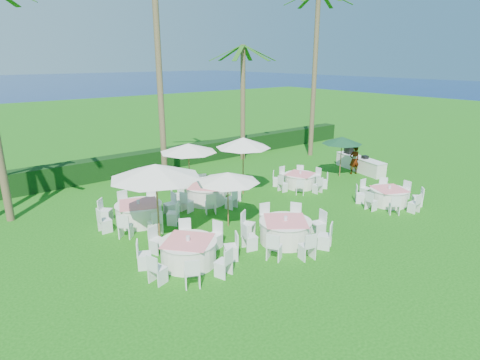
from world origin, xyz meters
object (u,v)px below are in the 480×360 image
at_px(umbrella_a, 155,171).
at_px(umbrella_green, 342,140).
at_px(banquet_table_e, 206,194).
at_px(banquet_table_c, 389,196).
at_px(banquet_table_d, 139,213).
at_px(umbrella_c, 188,148).
at_px(umbrella_d, 243,143).
at_px(staff_person, 354,160).
at_px(banquet_table_f, 300,180).
at_px(buffet_table, 360,164).
at_px(banquet_table_a, 188,251).
at_px(umbrella_b, 228,177).
at_px(banquet_table_b, 285,231).

bearing_deg(umbrella_a, umbrella_green, 5.52).
bearing_deg(banquet_table_e, umbrella_a, -147.85).
height_order(banquet_table_c, umbrella_green, umbrella_green).
distance_m(banquet_table_c, banquet_table_d, 11.42).
height_order(banquet_table_e, umbrella_a, umbrella_a).
distance_m(banquet_table_d, umbrella_c, 4.77).
bearing_deg(umbrella_d, umbrella_a, -159.19).
bearing_deg(banquet_table_e, staff_person, -7.93).
bearing_deg(umbrella_d, banquet_table_f, -17.98).
height_order(umbrella_a, buffet_table, umbrella_a).
xyz_separation_m(banquet_table_f, umbrella_a, (-8.94, -1.22, 2.33)).
bearing_deg(banquet_table_f, banquet_table_a, -158.87).
distance_m(banquet_table_f, umbrella_b, 6.62).
bearing_deg(buffet_table, umbrella_d, 172.91).
distance_m(banquet_table_e, umbrella_b, 3.46).
relative_size(banquet_table_f, umbrella_d, 0.99).
bearing_deg(banquet_table_d, staff_person, -4.47).
xyz_separation_m(banquet_table_a, banquet_table_d, (0.20, 4.28, 0.01)).
distance_m(umbrella_a, staff_person, 13.42).
distance_m(umbrella_c, buffet_table, 10.80).
distance_m(umbrella_b, staff_person, 10.64).
height_order(banquet_table_f, staff_person, staff_person).
bearing_deg(umbrella_green, umbrella_a, -174.48).
distance_m(banquet_table_d, staff_person, 13.19).
xyz_separation_m(umbrella_b, staff_person, (10.45, 1.57, -1.24)).
bearing_deg(banquet_table_d, umbrella_d, 2.15).
relative_size(banquet_table_c, umbrella_a, 0.90).
bearing_deg(banquet_table_a, banquet_table_d, 87.28).
xyz_separation_m(umbrella_d, staff_person, (7.41, -1.24, -1.79)).
height_order(banquet_table_b, buffet_table, buffet_table).
height_order(banquet_table_d, banquet_table_f, banquet_table_d).
bearing_deg(banquet_table_e, umbrella_c, 83.02).
xyz_separation_m(banquet_table_c, banquet_table_e, (-6.60, 5.51, 0.04)).
bearing_deg(banquet_table_c, banquet_table_b, 178.99).
bearing_deg(umbrella_a, buffet_table, 4.83).
bearing_deg(buffet_table, umbrella_c, 163.61).
height_order(banquet_table_b, banquet_table_f, banquet_table_b).
xyz_separation_m(buffet_table, staff_person, (-0.87, -0.21, 0.40)).
bearing_deg(umbrella_a, umbrella_d, 20.81).
height_order(banquet_table_d, buffet_table, buffet_table).
relative_size(banquet_table_a, banquet_table_e, 1.01).
relative_size(umbrella_d, umbrella_green, 1.24).
distance_m(buffet_table, staff_person, 0.98).
relative_size(umbrella_c, umbrella_d, 0.99).
relative_size(banquet_table_b, umbrella_green, 1.46).
distance_m(banquet_table_c, banquet_table_e, 8.59).
distance_m(umbrella_green, buffet_table, 2.53).
bearing_deg(umbrella_b, buffet_table, 8.96).
xyz_separation_m(banquet_table_b, banquet_table_d, (-3.51, 5.08, -0.00)).
relative_size(umbrella_b, umbrella_d, 0.88).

